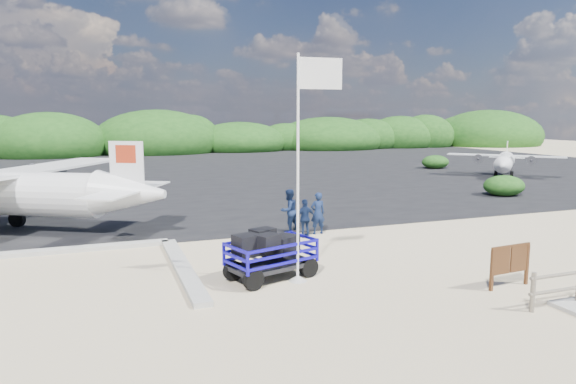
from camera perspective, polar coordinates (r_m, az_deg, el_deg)
name	(u,v)px	position (r m, az deg, el deg)	size (l,w,h in m)	color
ground	(333,268)	(16.42, 5.06, -8.42)	(160.00, 160.00, 0.00)	beige
asphalt_apron	(184,172)	(44.97, -11.43, 2.19)	(90.00, 50.00, 0.04)	#B2B2B2
lagoon	(22,286)	(16.56, -27.44, -9.21)	(9.00, 7.00, 0.40)	#B2B2B2
vegetation_band	(155,153)	(69.69, -14.60, 4.25)	(124.00, 8.00, 4.40)	#B2B2B2
baggage_cart	(271,279)	(15.36, -1.87, -9.59)	(2.74, 1.57, 1.37)	#140CB5
flagpole	(298,281)	(15.15, 1.07, -9.84)	(1.29, 0.54, 6.46)	white
signboard	(508,287)	(15.85, 23.29, -9.72)	(1.52, 0.14, 1.25)	#4E2E16
crew_a	(318,213)	(20.82, 3.32, -2.37)	(0.62, 0.41, 1.71)	#122044
crew_b	(289,210)	(21.21, 0.09, -2.06)	(0.86, 0.67, 1.78)	#122044
crew_c	(305,218)	(20.24, 1.92, -2.93)	(0.90, 0.37, 1.53)	#122044
aircraft_large	(344,173)	(43.83, 6.20, 2.15)	(16.04, 16.04, 4.81)	#B2B2B2
aircraft_small	(60,168)	(51.89, -24.00, 2.44)	(7.16, 7.16, 2.58)	#B2B2B2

